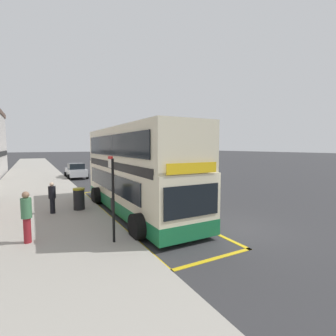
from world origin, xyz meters
TOP-DOWN VIEW (x-y plane):
  - ground_plane at (0.00, 32.00)m, footprint 260.00×260.00m
  - pavement_near at (-7.00, 32.00)m, footprint 6.00×76.00m
  - double_decker_bus at (-2.46, 4.54)m, footprint 3.23×10.41m
  - bus_bay_markings at (-2.40, 4.87)m, footprint 3.20×13.38m
  - bus_stop_sign at (-4.76, 0.81)m, footprint 0.09×0.51m
  - parked_car_teal_distant at (2.83, 17.07)m, footprint 2.09×4.20m
  - parked_car_silver_kerbside at (-3.00, 20.80)m, footprint 2.09×4.20m
  - pedestrian_waiting_near_sign at (-6.34, 5.82)m, footprint 0.34×0.34m
  - pedestrian_further_back at (-7.38, 2.10)m, footprint 0.34×0.34m
  - litter_bin at (-5.07, 5.97)m, footprint 0.59×0.59m

SIDE VIEW (x-z plane):
  - ground_plane at x=0.00m, z-range 0.00..0.00m
  - bus_bay_markings at x=-2.40m, z-range 0.00..0.01m
  - pavement_near at x=-7.00m, z-range 0.00..0.14m
  - litter_bin at x=-5.07m, z-range 0.14..1.27m
  - parked_car_teal_distant at x=2.83m, z-range -0.01..1.61m
  - parked_car_silver_kerbside at x=-3.00m, z-range -0.01..1.61m
  - pedestrian_waiting_near_sign at x=-6.34m, z-range 0.20..1.75m
  - pedestrian_further_back at x=-7.38m, z-range 0.22..2.01m
  - bus_stop_sign at x=-4.76m, z-range 0.37..3.33m
  - double_decker_bus at x=-2.46m, z-range -0.14..4.26m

